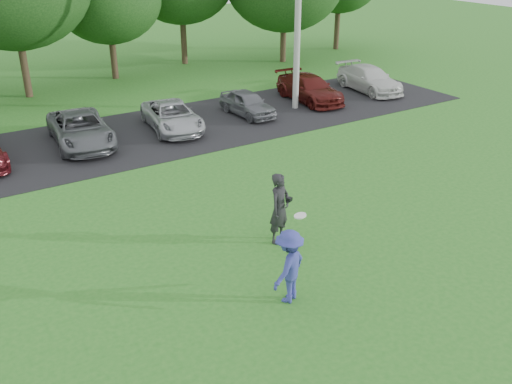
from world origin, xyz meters
The scene contains 6 objects.
ground centered at (0.00, 0.00, 0.00)m, with size 100.00×100.00×0.00m, color #266C1E.
parking_lot centered at (0.00, 13.00, 0.01)m, with size 32.00×6.50×0.03m, color black.
utility_pole centered at (8.07, 12.77, 4.66)m, with size 0.28×0.28×9.33m, color #A8A8A3.
frisbee_player centered at (-1.00, 0.56, 0.88)m, with size 1.31×1.09×2.12m.
camera_bystander centered at (0.35, 2.88, 0.98)m, with size 0.84×0.71×1.96m.
parked_cars centered at (0.57, 13.13, 0.63)m, with size 28.24×4.74×1.24m.
Camera 1 is at (-7.38, -8.13, 7.69)m, focal length 40.00 mm.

